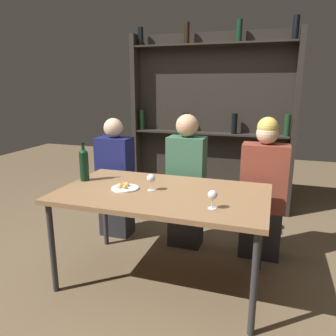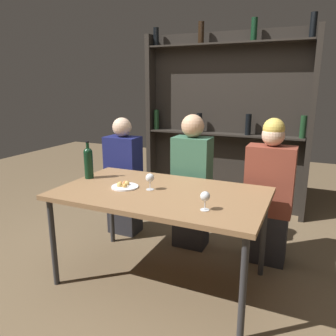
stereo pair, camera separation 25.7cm
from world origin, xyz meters
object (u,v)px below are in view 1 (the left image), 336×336
object	(u,v)px
wine_bottle	(84,163)
food_plate_0	(124,187)
wine_glass_1	(213,196)
seated_person_center	(186,185)
wine_glass_0	(151,179)
seated_person_right	(263,192)
seated_person_left	(116,181)

from	to	relation	value
wine_bottle	food_plate_0	xyz separation A→B (m)	(0.42, -0.10, -0.13)
wine_glass_1	seated_person_center	distance (m)	1.00
wine_bottle	seated_person_center	world-z (taller)	seated_person_center
wine_glass_0	wine_bottle	bearing A→B (deg)	172.92
wine_bottle	wine_glass_1	distance (m)	1.19
wine_bottle	seated_person_right	bearing A→B (deg)	22.00
wine_glass_0	wine_glass_1	world-z (taller)	wine_glass_0
seated_person_center	seated_person_right	world-z (taller)	seated_person_center
wine_glass_0	seated_person_left	bearing A→B (deg)	134.47
wine_glass_1	seated_person_left	distance (m)	1.48
wine_bottle	seated_person_left	xyz separation A→B (m)	(-0.02, 0.58, -0.32)
wine_glass_0	food_plate_0	size ratio (longest dim) A/B	0.61
wine_bottle	wine_glass_0	distance (m)	0.64
wine_glass_0	food_plate_0	world-z (taller)	wine_glass_0
food_plate_0	wine_glass_0	bearing A→B (deg)	6.84
seated_person_right	seated_person_left	bearing A→B (deg)	-180.00
wine_glass_0	seated_person_left	xyz separation A→B (m)	(-0.65, 0.66, -0.26)
wine_glass_1	seated_person_center	world-z (taller)	seated_person_center
wine_bottle	food_plate_0	world-z (taller)	wine_bottle
food_plate_0	seated_person_center	size ratio (longest dim) A/B	0.17
seated_person_left	seated_person_right	world-z (taller)	seated_person_right
wine_glass_0	seated_person_center	world-z (taller)	seated_person_center
wine_bottle	seated_person_left	bearing A→B (deg)	91.72
wine_bottle	food_plate_0	distance (m)	0.45
wine_bottle	seated_person_right	size ratio (longest dim) A/B	0.25
wine_glass_1	seated_person_right	distance (m)	0.96
seated_person_center	food_plate_0	bearing A→B (deg)	-114.76
seated_person_left	seated_person_center	distance (m)	0.75
wine_glass_1	seated_person_right	world-z (taller)	seated_person_right
wine_bottle	wine_glass_0	size ratio (longest dim) A/B	2.51
seated_person_center	seated_person_right	distance (m)	0.70
seated_person_left	seated_person_center	world-z (taller)	seated_person_center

